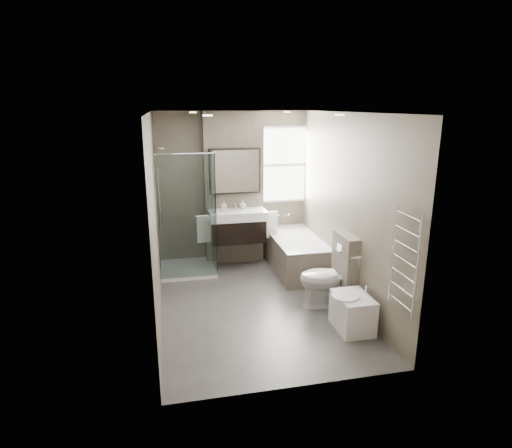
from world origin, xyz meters
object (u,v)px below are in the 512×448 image
object	(u,v)px
bathtub	(295,252)
bidet	(352,312)
vanity	(237,226)
toilet	(329,278)

from	to	relation	value
bathtub	bidet	bearing A→B (deg)	-87.54
bathtub	bidet	distance (m)	2.06
vanity	bidet	size ratio (longest dim) A/B	1.66
vanity	toilet	size ratio (longest dim) A/B	1.17
toilet	bidet	bearing A→B (deg)	9.97
toilet	vanity	bearing A→B (deg)	-144.03
bathtub	toilet	size ratio (longest dim) A/B	1.97
bidet	vanity	bearing A→B (deg)	113.03
bathtub	toilet	bearing A→B (deg)	-88.13
bidet	toilet	bearing A→B (deg)	93.66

